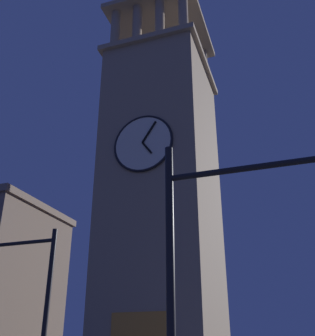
{
  "coord_description": "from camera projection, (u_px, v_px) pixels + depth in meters",
  "views": [
    {
      "loc": [
        -6.01,
        19.29,
        2.14
      ],
      "look_at": [
        2.34,
        -4.97,
        13.83
      ],
      "focal_mm": 43.18,
      "sensor_mm": 36.0,
      "label": 1
    }
  ],
  "objects": [
    {
      "name": "traffic_signal_near",
      "position": [
        246.0,
        241.0,
        7.05
      ],
      "size": [
        4.36,
        0.41,
        5.96
      ],
      "color": "black",
      "rests_on": "ground_plane"
    },
    {
      "name": "traffic_signal_mid",
      "position": [
        23.0,
        293.0,
        12.5
      ],
      "size": [
        2.95,
        0.41,
        5.74
      ],
      "color": "black",
      "rests_on": "ground_plane"
    },
    {
      "name": "clocktower",
      "position": [
        163.0,
        197.0,
        27.13
      ],
      "size": [
        7.09,
        8.28,
        29.74
      ],
      "color": "gray",
      "rests_on": "ground_plane"
    }
  ]
}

